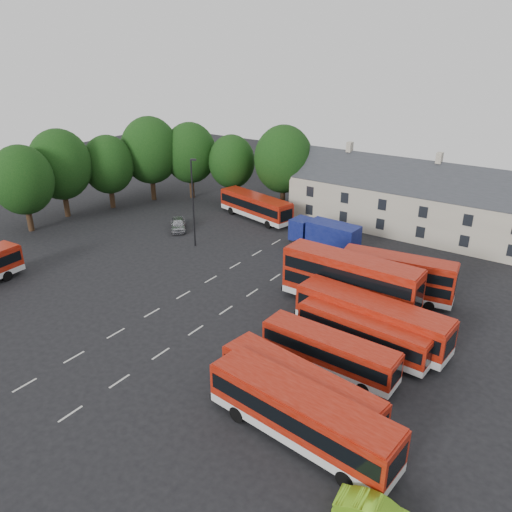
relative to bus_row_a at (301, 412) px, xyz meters
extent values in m
plane|color=black|center=(-18.00, 7.66, -2.04)|extent=(140.00, 140.00, 0.00)
cube|color=beige|center=(-18.00, -6.34, -2.03)|extent=(0.15, 1.80, 0.01)
cube|color=beige|center=(-18.00, -2.34, -2.03)|extent=(0.15, 1.80, 0.01)
cube|color=beige|center=(-18.00, 1.66, -2.03)|extent=(0.15, 1.80, 0.01)
cube|color=beige|center=(-18.00, 5.66, -2.03)|extent=(0.15, 1.80, 0.01)
cube|color=beige|center=(-18.00, 9.66, -2.03)|extent=(0.15, 1.80, 0.01)
cube|color=beige|center=(-18.00, 13.66, -2.03)|extent=(0.15, 1.80, 0.01)
cube|color=beige|center=(-18.00, 17.66, -2.03)|extent=(0.15, 1.80, 0.01)
cube|color=beige|center=(-18.00, 21.66, -2.03)|extent=(0.15, 1.80, 0.01)
cube|color=beige|center=(-18.00, 25.66, -2.03)|extent=(0.15, 1.80, 0.01)
cube|color=beige|center=(-13.00, -6.34, -2.03)|extent=(0.15, 1.80, 0.01)
cube|color=beige|center=(-13.00, -2.34, -2.03)|extent=(0.15, 1.80, 0.01)
cube|color=beige|center=(-13.00, 1.66, -2.03)|extent=(0.15, 1.80, 0.01)
cube|color=beige|center=(-13.00, 5.66, -2.03)|extent=(0.15, 1.80, 0.01)
cube|color=beige|center=(-13.00, 9.66, -2.03)|extent=(0.15, 1.80, 0.01)
cube|color=beige|center=(-13.00, 13.66, -2.03)|extent=(0.15, 1.80, 0.01)
cube|color=beige|center=(-13.00, 17.66, -2.03)|extent=(0.15, 1.80, 0.01)
cube|color=beige|center=(-13.00, 21.66, -2.03)|extent=(0.15, 1.80, 0.01)
cube|color=beige|center=(-13.00, 25.66, -2.03)|extent=(0.15, 1.80, 0.01)
cylinder|color=black|center=(-45.00, 11.66, -0.11)|extent=(0.70, 0.70, 3.85)
ellipsoid|color=#0F350E|center=(-45.00, 11.66, 4.36)|extent=(7.26, 7.26, 8.35)
cylinder|color=black|center=(-46.00, 17.66, 0.06)|extent=(0.70, 0.70, 4.20)
ellipsoid|color=#0F350E|center=(-46.00, 17.66, 4.94)|extent=(7.92, 7.92, 9.11)
cylinder|color=black|center=(-44.00, 23.66, -0.20)|extent=(0.70, 0.70, 3.67)
ellipsoid|color=#0F350E|center=(-44.00, 23.66, 4.07)|extent=(6.93, 6.93, 7.97)
cylinder|color=black|center=(-42.00, 29.66, 0.15)|extent=(0.70, 0.70, 4.38)
ellipsoid|color=#0F350E|center=(-42.00, 29.66, 5.23)|extent=(8.25, 8.25, 9.49)
cylinder|color=black|center=(-38.00, 33.66, -0.02)|extent=(0.70, 0.70, 4.02)
ellipsoid|color=#0F350E|center=(-38.00, 33.66, 4.65)|extent=(7.59, 7.59, 8.73)
cylinder|color=black|center=(-32.00, 35.66, -0.29)|extent=(0.70, 0.70, 3.50)
ellipsoid|color=#0F350E|center=(-32.00, 35.66, 3.77)|extent=(6.60, 6.60, 7.59)
cylinder|color=black|center=(-24.00, 36.66, 0.06)|extent=(0.70, 0.70, 4.20)
ellipsoid|color=#0F350E|center=(-24.00, 36.66, 4.94)|extent=(7.92, 7.92, 9.11)
cube|color=beige|center=(-4.00, 37.66, 0.71)|extent=(35.00, 7.00, 5.50)
cube|color=#2D3035|center=(-4.00, 37.66, 3.46)|extent=(35.70, 7.13, 7.13)
cube|color=beige|center=(-15.00, 37.66, 7.43)|extent=(0.60, 0.90, 1.20)
cube|color=beige|center=(-4.00, 37.66, 7.43)|extent=(0.60, 0.90, 1.20)
cube|color=silver|center=(0.00, 0.00, -1.19)|extent=(12.19, 3.91, 0.60)
cube|color=#9D1A09|center=(0.00, 0.00, 0.17)|extent=(12.19, 3.91, 2.12)
cube|color=black|center=(0.00, 0.00, 0.22)|extent=(11.72, 3.93, 1.03)
cube|color=#9D1A09|center=(0.00, 0.00, 1.29)|extent=(11.94, 3.78, 0.13)
cylinder|color=black|center=(-3.94, -0.84, -1.49)|extent=(1.11, 0.41, 1.09)
cylinder|color=black|center=(3.94, 0.84, -1.49)|extent=(1.11, 0.41, 1.09)
cube|color=silver|center=(-1.23, 1.97, -1.25)|extent=(11.37, 4.10, 0.56)
cube|color=#9D1A09|center=(-1.23, 1.97, 0.01)|extent=(11.37, 4.10, 1.97)
cube|color=black|center=(-1.23, 1.97, 0.06)|extent=(10.94, 4.10, 0.96)
cube|color=#9D1A09|center=(-1.23, 1.97, 1.05)|extent=(11.13, 3.97, 0.12)
cylinder|color=black|center=(-4.92, 1.35, -1.53)|extent=(1.04, 0.43, 1.01)
cylinder|color=black|center=(2.46, 2.59, -1.53)|extent=(1.04, 0.43, 1.01)
cube|color=silver|center=(-1.75, 7.07, -1.33)|extent=(10.00, 2.54, 0.50)
cube|color=#9D1A09|center=(-1.75, 7.07, -0.20)|extent=(10.00, 2.54, 1.76)
cube|color=black|center=(-1.75, 7.07, -0.16)|extent=(9.61, 2.58, 0.86)
cube|color=#9D1A09|center=(-1.75, 7.07, 0.72)|extent=(9.80, 2.44, 0.11)
cylinder|color=black|center=(-4.96, 6.13, -1.58)|extent=(0.91, 0.28, 0.90)
cylinder|color=black|center=(1.46, 8.00, -1.58)|extent=(0.91, 0.28, 0.90)
cube|color=silver|center=(-0.73, 10.68, -1.31)|extent=(10.38, 2.99, 0.51)
cube|color=#9D1A09|center=(-0.73, 10.68, -0.15)|extent=(10.38, 2.99, 1.82)
cube|color=black|center=(-0.73, 10.68, -0.10)|extent=(9.97, 3.02, 0.88)
cube|color=#9D1A09|center=(-0.73, 10.68, 0.81)|extent=(10.17, 2.89, 0.11)
cylinder|color=black|center=(-4.07, 9.84, -1.57)|extent=(0.95, 0.32, 0.93)
cylinder|color=black|center=(2.61, 11.52, -1.57)|extent=(0.95, 0.32, 0.93)
cube|color=silver|center=(-0.87, 12.39, -1.17)|extent=(12.40, 3.71, 0.61)
cube|color=#9D1A09|center=(-0.87, 12.39, 0.22)|extent=(12.40, 3.71, 2.17)
cube|color=black|center=(-0.87, 12.39, 0.27)|extent=(11.92, 3.74, 1.06)
cube|color=#9D1A09|center=(-0.87, 12.39, 1.35)|extent=(12.15, 3.58, 0.13)
cylinder|color=black|center=(-4.87, 11.44, -1.48)|extent=(1.13, 0.40, 1.11)
cylinder|color=black|center=(3.13, 13.34, -1.48)|extent=(1.13, 0.40, 1.11)
cube|color=silver|center=(-4.37, 15.99, -1.19)|extent=(11.99, 2.87, 0.60)
cube|color=#9D1A09|center=(-4.37, 15.99, 0.93)|extent=(11.99, 2.87, 3.64)
cube|color=black|center=(-4.37, 15.99, 0.22)|extent=(11.51, 2.93, 1.03)
cube|color=#9D1A09|center=(-4.37, 15.99, 2.80)|extent=(11.75, 2.76, 0.13)
cylinder|color=black|center=(-8.21, 14.81, -1.49)|extent=(1.09, 0.32, 1.09)
cylinder|color=black|center=(-0.53, 17.17, -1.49)|extent=(1.09, 0.32, 1.09)
cube|color=black|center=(-4.37, 15.99, 1.63)|extent=(11.51, 2.93, 1.03)
cube|color=silver|center=(-1.74, 20.29, -1.33)|extent=(10.23, 3.63, 0.50)
cube|color=#9D1A09|center=(-1.74, 20.29, 0.44)|extent=(10.23, 3.63, 3.05)
cube|color=black|center=(-1.74, 20.29, -0.15)|extent=(9.84, 3.63, 0.86)
cube|color=#9D1A09|center=(-1.74, 20.29, 2.01)|extent=(10.02, 3.51, 0.11)
cylinder|color=black|center=(-4.77, 18.83, -1.58)|extent=(0.94, 0.38, 0.91)
cylinder|color=black|center=(1.29, 21.75, -1.58)|extent=(0.94, 0.38, 0.91)
cube|color=black|center=(-1.74, 20.29, 1.04)|extent=(9.84, 3.63, 0.86)
cube|color=silver|center=(-24.60, 30.96, -1.24)|extent=(11.62, 5.15, 0.57)
cube|color=#9D1A09|center=(-24.60, 30.96, 0.05)|extent=(11.62, 5.15, 2.01)
cube|color=black|center=(-24.60, 30.96, 0.10)|extent=(11.20, 5.10, 0.98)
cube|color=#9D1A09|center=(-24.60, 30.96, 1.11)|extent=(11.38, 4.99, 0.12)
cylinder|color=black|center=(-28.40, 30.68, -1.52)|extent=(1.07, 0.52, 1.03)
cylinder|color=black|center=(-20.80, 31.25, -1.52)|extent=(1.07, 0.52, 1.03)
cube|color=black|center=(-12.25, 26.38, -1.39)|extent=(8.00, 2.53, 0.30)
cube|color=navy|center=(-15.20, 26.54, -0.06)|extent=(2.11, 2.57, 2.37)
cube|color=black|center=(-16.14, 26.60, 0.29)|extent=(0.21, 2.10, 1.18)
cube|color=navy|center=(-11.11, 26.32, 0.09)|extent=(5.75, 2.77, 2.66)
cylinder|color=black|center=(-15.07, 25.42, -1.54)|extent=(1.00, 0.33, 0.99)
cylinder|color=black|center=(-9.19, 27.33, -1.54)|extent=(1.00, 0.33, 0.99)
imported|color=#9FA0A6|center=(-30.19, 22.17, -1.28)|extent=(4.32, 4.42, 1.50)
cylinder|color=black|center=(-25.02, 19.39, 2.94)|extent=(0.18, 0.18, 9.95)
cube|color=black|center=(-24.75, 19.51, 7.92)|extent=(0.65, 0.46, 0.18)
camera|label=1|loc=(10.81, -20.13, 19.67)|focal=35.00mm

